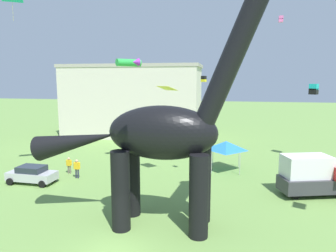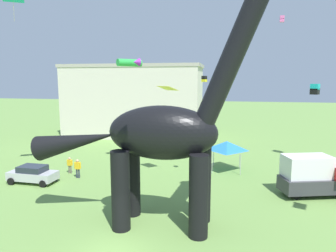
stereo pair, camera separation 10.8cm
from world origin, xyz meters
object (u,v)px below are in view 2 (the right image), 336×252
at_px(kite_far_right, 315,89).
at_px(parked_box_truck, 316,176).
at_px(dinosaur_sculpture, 161,133).
at_px(kite_high_left, 204,79).
at_px(person_vendor_side, 70,164).
at_px(festival_canopy_tent, 227,146).
at_px(parked_sedan_left, 33,174).
at_px(kite_mid_left, 131,63).
at_px(person_strolling_adult, 78,167).
at_px(kite_near_low, 282,19).
at_px(kite_far_left, 168,88).

bearing_deg(kite_far_right, parked_box_truck, -101.56).
relative_size(dinosaur_sculpture, kite_far_right, 14.16).
relative_size(dinosaur_sculpture, kite_high_left, 32.09).
distance_m(parked_box_truck, kite_far_right, 13.16).
distance_m(dinosaur_sculpture, person_vendor_side, 14.99).
xyz_separation_m(person_vendor_side, festival_canopy_tent, (14.98, 4.04, 1.57)).
distance_m(parked_sedan_left, kite_mid_left, 14.01).
height_order(parked_box_truck, person_vendor_side, parked_box_truck).
relative_size(parked_sedan_left, kite_far_right, 3.69).
height_order(person_vendor_side, kite_high_left, kite_high_left).
bearing_deg(kite_far_right, festival_canopy_tent, -148.67).
bearing_deg(parked_sedan_left, person_vendor_side, 62.22).
height_order(kite_far_right, kite_high_left, kite_high_left).
distance_m(kite_mid_left, kite_high_left, 8.82).
distance_m(dinosaur_sculpture, parked_sedan_left, 14.97).
bearing_deg(person_strolling_adult, kite_mid_left, 145.57).
xyz_separation_m(dinosaur_sculpture, parked_box_truck, (10.80, 7.17, -4.25)).
distance_m(dinosaur_sculpture, festival_canopy_tent, 13.79).
distance_m(dinosaur_sculpture, kite_near_low, 22.81).
bearing_deg(kite_far_left, kite_mid_left, 141.46).
relative_size(kite_mid_left, kite_near_low, 4.18).
distance_m(dinosaur_sculpture, kite_far_right, 22.71).
distance_m(kite_near_low, kite_high_left, 14.00).
bearing_deg(person_strolling_adult, kite_near_low, 123.53).
xyz_separation_m(parked_sedan_left, person_strolling_adult, (3.26, 2.04, 0.27)).
distance_m(kite_far_left, kite_high_left, 3.33).
distance_m(kite_mid_left, kite_far_left, 6.28).
bearing_deg(dinosaur_sculpture, kite_far_left, 101.68).
xyz_separation_m(person_strolling_adult, kite_mid_left, (3.78, 4.81, 9.71)).
height_order(parked_sedan_left, kite_mid_left, kite_mid_left).
bearing_deg(kite_high_left, person_vendor_side, 178.84).
relative_size(parked_box_truck, person_strolling_adult, 3.35).
height_order(person_strolling_adult, kite_far_right, kite_far_right).
bearing_deg(kite_mid_left, kite_far_right, 17.62).
height_order(parked_sedan_left, festival_canopy_tent, festival_canopy_tent).
xyz_separation_m(parked_sedan_left, kite_mid_left, (7.04, 6.84, 9.99)).
relative_size(kite_far_right, kite_high_left, 2.27).
relative_size(parked_sedan_left, person_strolling_adult, 2.39).
bearing_deg(kite_far_left, kite_far_right, 33.66).
xyz_separation_m(person_strolling_adult, festival_canopy_tent, (13.53, 5.22, 1.47)).
distance_m(parked_box_truck, person_vendor_side, 21.99).
height_order(person_vendor_side, kite_near_low, kite_near_low).
relative_size(parked_box_truck, kite_far_right, 5.18).
height_order(parked_box_truck, kite_far_right, kite_far_right).
xyz_separation_m(person_strolling_adult, kite_near_low, (18.97, 10.86, 14.51)).
distance_m(person_vendor_side, kite_near_low, 26.92).
height_order(person_vendor_side, person_strolling_adult, person_strolling_adult).
bearing_deg(parked_box_truck, kite_far_left, 155.68).
relative_size(person_vendor_side, festival_canopy_tent, 0.51).
distance_m(person_vendor_side, kite_high_left, 15.33).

